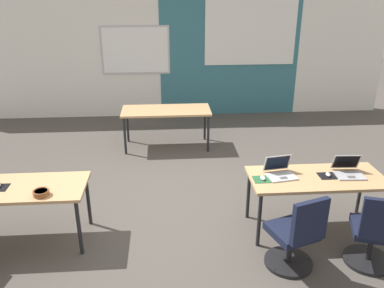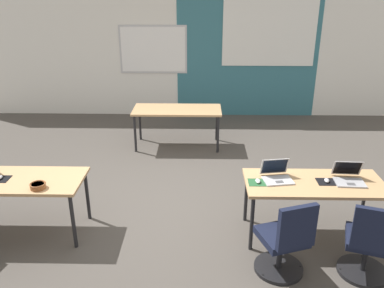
{
  "view_description": "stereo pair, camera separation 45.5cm",
  "coord_description": "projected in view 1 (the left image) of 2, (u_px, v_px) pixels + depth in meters",
  "views": [
    {
      "loc": [
        -0.04,
        -4.66,
        2.85
      ],
      "look_at": [
        0.32,
        0.11,
        0.89
      ],
      "focal_mm": 36.92,
      "sensor_mm": 36.0,
      "label": 1
    },
    {
      "loc": [
        0.42,
        -4.67,
        2.85
      ],
      "look_at": [
        0.32,
        0.11,
        0.89
      ],
      "focal_mm": 36.92,
      "sensor_mm": 36.0,
      "label": 2
    }
  ],
  "objects": [
    {
      "name": "ground_plane",
      "position": [
        170.0,
        208.0,
        5.38
      ],
      "size": [
        24.0,
        24.0,
        0.0
      ],
      "color": "#47423D"
    },
    {
      "name": "back_wall_assembly",
      "position": [
        166.0,
        53.0,
        8.72
      ],
      "size": [
        10.0,
        0.27,
        2.8
      ],
      "color": "silver",
      "rests_on": "ground"
    },
    {
      "name": "mousepad_near_right_end",
      "position": [
        328.0,
        176.0,
        4.69
      ],
      "size": [
        0.22,
        0.19,
        0.0
      ],
      "color": "black",
      "rests_on": "desk_near_right"
    },
    {
      "name": "mouse_near_right_end",
      "position": [
        328.0,
        174.0,
        4.68
      ],
      "size": [
        0.07,
        0.11,
        0.03
      ],
      "color": "#B2B2B7",
      "rests_on": "mousepad_near_right_end"
    },
    {
      "name": "chair_near_right_end",
      "position": [
        374.0,
        237.0,
        4.14
      ],
      "size": [
        0.56,
        0.61,
        0.92
      ],
      "rotation": [
        0.0,
        0.0,
        2.82
      ],
      "color": "black",
      "rests_on": "ground"
    },
    {
      "name": "chair_near_right_inner",
      "position": [
        295.0,
        238.0,
        4.12
      ],
      "size": [
        0.56,
        0.61,
        0.92
      ],
      "rotation": [
        0.0,
        0.0,
        3.47
      ],
      "color": "black",
      "rests_on": "ground"
    },
    {
      "name": "mousepad_near_right_inner",
      "position": [
        263.0,
        179.0,
        4.6
      ],
      "size": [
        0.22,
        0.19,
        0.0
      ],
      "color": "#23512D",
      "rests_on": "desk_near_right"
    },
    {
      "name": "laptop_near_right_inner",
      "position": [
        280.0,
        172.0,
        4.68
      ],
      "size": [
        0.37,
        0.35,
        0.23
      ],
      "rotation": [
        0.0,
        0.0,
        0.16
      ],
      "color": "#B7B7BC",
      "rests_on": "desk_near_right"
    },
    {
      "name": "snack_bowl",
      "position": [
        41.0,
        192.0,
        4.25
      ],
      "size": [
        0.18,
        0.18,
        0.06
      ],
      "color": "brown",
      "rests_on": "desk_near_left"
    },
    {
      "name": "mouse_near_right_inner",
      "position": [
        263.0,
        178.0,
        4.59
      ],
      "size": [
        0.06,
        0.1,
        0.03
      ],
      "color": "silver",
      "rests_on": "mousepad_near_right_inner"
    },
    {
      "name": "desk_near_left",
      "position": [
        15.0,
        192.0,
        4.46
      ],
      "size": [
        1.6,
        0.7,
        0.72
      ],
      "color": "tan",
      "rests_on": "ground"
    },
    {
      "name": "desk_far_center",
      "position": [
        166.0,
        113.0,
        7.16
      ],
      "size": [
        1.6,
        0.7,
        0.72
      ],
      "color": "tan",
      "rests_on": "ground"
    },
    {
      "name": "laptop_near_right_end",
      "position": [
        348.0,
        171.0,
        4.71
      ],
      "size": [
        0.35,
        0.34,
        0.22
      ],
      "rotation": [
        0.0,
        0.0,
        -0.05
      ],
      "color": "#9E9EA3",
      "rests_on": "desk_near_right"
    },
    {
      "name": "desk_near_right",
      "position": [
        316.0,
        181.0,
        4.7
      ],
      "size": [
        1.6,
        0.7,
        0.72
      ],
      "color": "tan",
      "rests_on": "ground"
    }
  ]
}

